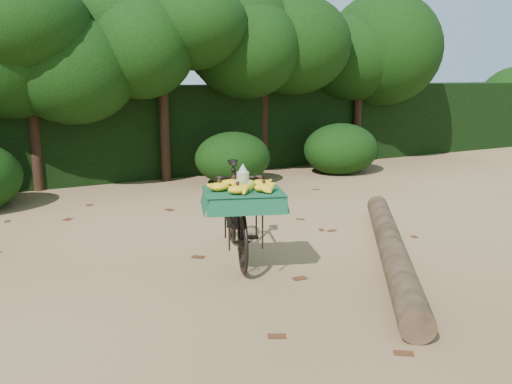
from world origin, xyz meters
TOP-DOWN VIEW (x-y plane):
  - ground at (0.00, 0.00)m, footprint 80.00×80.00m
  - vendor_bicycle at (-0.31, 0.47)m, footprint 1.21×1.92m
  - fallen_log at (1.18, -0.38)m, footprint 2.59×3.38m
  - hedge_backdrop at (0.00, 6.30)m, footprint 26.00×1.80m
  - tree_row at (-0.65, 5.50)m, footprint 14.50×2.00m
  - bush_clumps at (0.50, 4.30)m, footprint 8.80×1.70m
  - leaf_litter at (0.00, 0.65)m, footprint 7.00×7.30m

SIDE VIEW (x-z plane):
  - ground at x=0.00m, z-range 0.00..0.00m
  - leaf_litter at x=0.00m, z-range 0.00..0.01m
  - fallen_log at x=1.18m, z-range 0.00..0.29m
  - bush_clumps at x=0.50m, z-range 0.00..0.90m
  - vendor_bicycle at x=-0.31m, z-range 0.01..1.09m
  - hedge_backdrop at x=0.00m, z-range 0.00..1.80m
  - tree_row at x=-0.65m, z-range 0.00..4.00m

